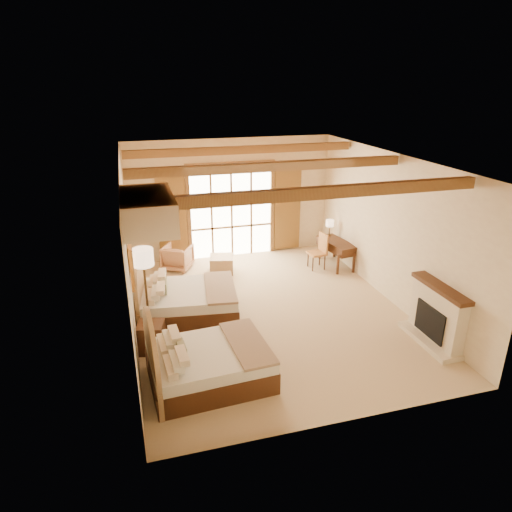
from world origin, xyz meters
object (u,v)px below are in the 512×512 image
object	(u,v)px
desk	(336,252)
armchair	(178,257)
bed_near	(201,362)
nightstand	(151,337)
bed_far	(181,299)

from	to	relation	value
desk	armchair	bearing A→B (deg)	158.60
desk	bed_near	bearing A→B (deg)	-145.92
nightstand	bed_far	bearing A→B (deg)	72.29
nightstand	armchair	xyz separation A→B (m)	(0.91, 3.70, 0.04)
bed_near	bed_far	xyz separation A→B (m)	(-0.04, 2.29, 0.02)
bed_far	desk	world-z (taller)	bed_far
bed_far	nightstand	xyz separation A→B (m)	(-0.67, -1.12, -0.12)
bed_far	armchair	world-z (taller)	bed_far
armchair	desk	world-z (taller)	desk
nightstand	armchair	world-z (taller)	armchair
bed_near	bed_far	size ratio (longest dim) A/B	0.92
armchair	bed_near	bearing A→B (deg)	116.79
bed_near	armchair	xyz separation A→B (m)	(0.19, 4.87, -0.06)
nightstand	desk	size ratio (longest dim) A/B	0.42
bed_near	armchair	world-z (taller)	bed_near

